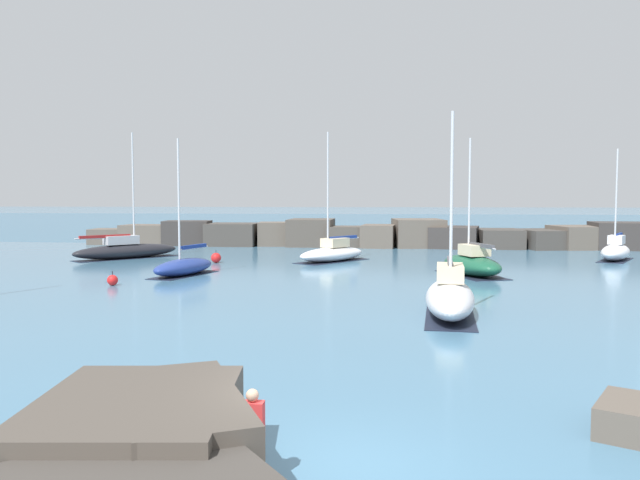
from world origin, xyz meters
TOP-DOWN VIEW (x-y plane):
  - ground_plane at (0.00, 0.00)m, footprint 600.00×600.00m
  - open_sea_beyond at (0.00, 108.06)m, footprint 400.00×116.00m
  - breakwater_jetty at (2.63, 48.06)m, footprint 59.40×6.71m
  - foreground_rocks at (-2.20, -2.08)m, footprint 11.74×9.83m
  - sailboat_moored_1 at (-3.15, 34.08)m, footprint 5.43×6.38m
  - sailboat_moored_3 at (3.22, 14.34)m, footprint 2.39×7.00m
  - sailboat_moored_4 at (-11.07, 25.09)m, footprint 3.14×5.48m
  - sailboat_moored_5 at (5.69, 26.89)m, footprint 4.10×5.93m
  - sailboat_moored_6 at (17.21, 37.00)m, footprint 4.04×5.49m
  - sailboat_moored_7 at (-18.66, 34.39)m, footprint 6.73×7.37m
  - mooring_buoy_orange_near at (-11.13, 32.12)m, footprint 0.70×0.70m
  - mooring_buoy_far_side at (-13.34, 20.51)m, footprint 0.55×0.55m
  - person_on_rocks at (-1.27, -0.75)m, footprint 0.36×0.22m

SIDE VIEW (x-z plane):
  - ground_plane at x=0.00m, z-range 0.00..0.00m
  - open_sea_beyond at x=0.00m, z-range 0.00..0.01m
  - mooring_buoy_far_side at x=-13.34m, z-range -0.10..0.65m
  - mooring_buoy_orange_near at x=-11.13m, z-range -0.10..0.80m
  - sailboat_moored_4 at x=-11.07m, z-range -3.43..4.49m
  - sailboat_moored_1 at x=-3.15m, z-range -3.96..5.18m
  - sailboat_moored_7 at x=-18.66m, z-range -4.04..5.33m
  - foreground_rocks at x=-2.20m, z-range -0.06..1.41m
  - sailboat_moored_5 at x=5.69m, z-range -3.32..4.69m
  - sailboat_moored_6 at x=17.21m, z-range -3.33..4.70m
  - sailboat_moored_3 at x=3.22m, z-range -3.15..4.60m
  - person_on_rocks at x=-1.27m, z-range 0.08..1.63m
  - breakwater_jetty at x=2.63m, z-range -0.21..2.34m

